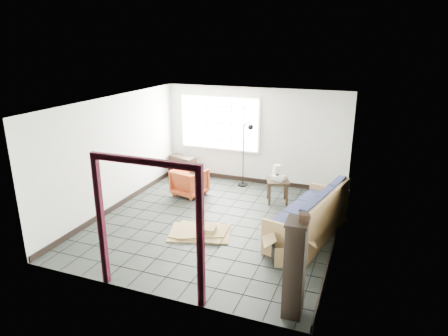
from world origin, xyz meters
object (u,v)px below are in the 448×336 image
at_px(side_table, 278,184).
at_px(tall_shelf, 295,268).
at_px(futon_sofa, 312,219).
at_px(armchair, 190,181).

relative_size(side_table, tall_shelf, 0.45).
relative_size(futon_sofa, armchair, 3.26).
distance_m(armchair, tall_shelf, 5.01).
bearing_deg(side_table, armchair, -171.77).
distance_m(futon_sofa, side_table, 1.84).
height_order(futon_sofa, armchair, futon_sofa).
bearing_deg(futon_sofa, side_table, 137.84).
bearing_deg(armchair, tall_shelf, 147.65).
bearing_deg(tall_shelf, armchair, 130.54).
bearing_deg(armchair, side_table, -156.95).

